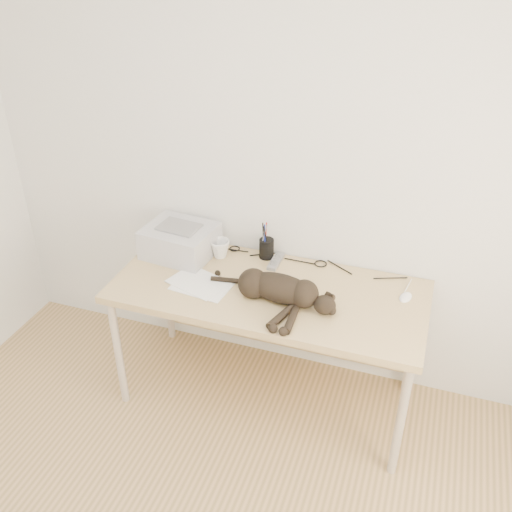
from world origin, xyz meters
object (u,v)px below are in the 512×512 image
at_px(cat, 276,289).
at_px(mug, 220,249).
at_px(desk, 273,300).
at_px(pen_cup, 266,248).
at_px(mouse, 406,296).
at_px(printer, 180,241).

bearing_deg(cat, mug, 150.33).
distance_m(desk, pen_cup, 0.30).
distance_m(mug, pen_cup, 0.26).
xyz_separation_m(cat, mouse, (0.60, 0.23, -0.05)).
height_order(desk, cat, cat).
distance_m(cat, pen_cup, 0.42).
bearing_deg(pen_cup, desk, -62.93).
relative_size(printer, cat, 0.58).
relative_size(desk, mug, 14.70).
distance_m(printer, pen_cup, 0.48).
bearing_deg(desk, pen_cup, 117.07).
relative_size(cat, mouse, 7.11).
distance_m(desk, cat, 0.27).
relative_size(cat, mug, 6.27).
distance_m(cat, mouse, 0.65).
bearing_deg(mug, mouse, -3.92).
bearing_deg(desk, mouse, 4.75).
height_order(mug, mouse, mug).
distance_m(printer, mug, 0.23).
bearing_deg(cat, mouse, 26.88).
xyz_separation_m(cat, mug, (-0.42, 0.30, -0.02)).
bearing_deg(mug, desk, -19.79).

